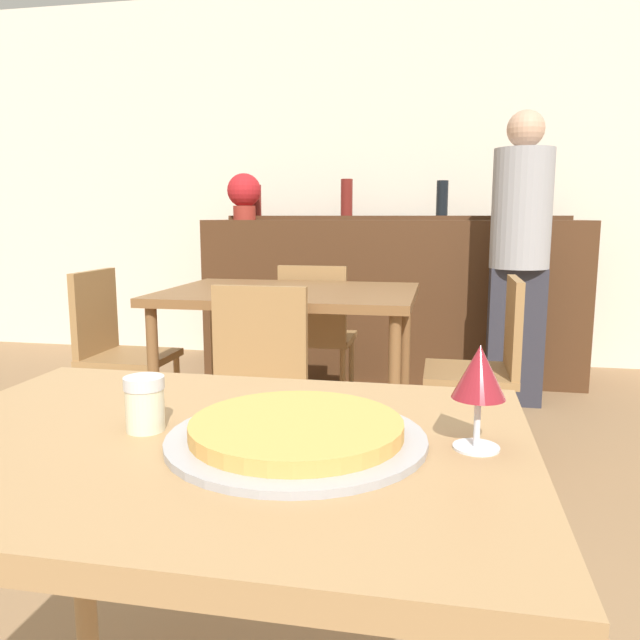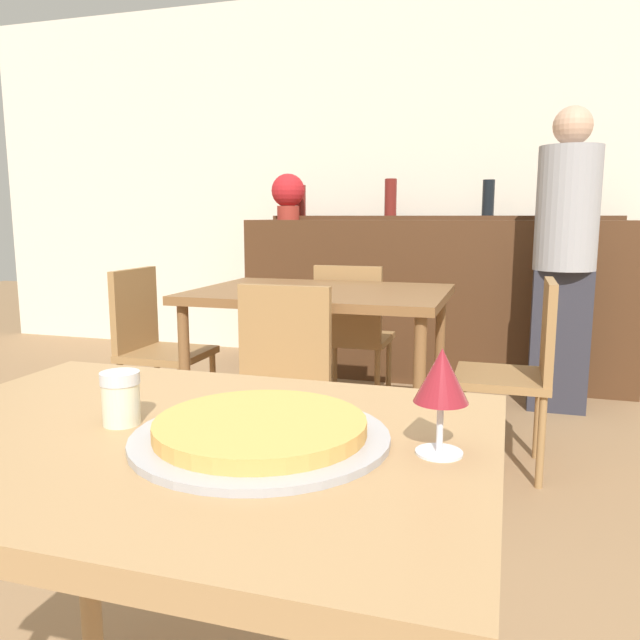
{
  "view_description": "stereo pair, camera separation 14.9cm",
  "coord_description": "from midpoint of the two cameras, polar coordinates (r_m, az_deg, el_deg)",
  "views": [
    {
      "loc": [
        0.35,
        -0.89,
        1.12
      ],
      "look_at": [
        0.07,
        0.55,
        0.87
      ],
      "focal_mm": 35.0,
      "sensor_mm": 36.0,
      "label": 1
    },
    {
      "loc": [
        0.5,
        -0.86,
        1.12
      ],
      "look_at": [
        0.07,
        0.55,
        0.87
      ],
      "focal_mm": 35.0,
      "sensor_mm": 36.0,
      "label": 2
    }
  ],
  "objects": [
    {
      "name": "cheese_shaker",
      "position": [
        1.08,
        -19.62,
        -7.24
      ],
      "size": [
        0.07,
        0.07,
        0.09
      ],
      "color": "beige",
      "rests_on": "dining_table_near"
    },
    {
      "name": "wall_back",
      "position": [
        4.91,
        6.25,
        12.68
      ],
      "size": [
        8.0,
        0.05,
        2.8
      ],
      "color": "silver",
      "rests_on": "ground_plane"
    },
    {
      "name": "bar_back_shelf",
      "position": [
        4.53,
        5.61,
        9.72
      ],
      "size": [
        2.39,
        0.24,
        0.3
      ],
      "color": "#4C2D19",
      "rests_on": "bar_counter"
    },
    {
      "name": "pizza_tray",
      "position": [
        0.98,
        -6.52,
        -10.16
      ],
      "size": [
        0.4,
        0.4,
        0.04
      ],
      "color": "#A3A3A8",
      "rests_on": "dining_table_near"
    },
    {
      "name": "chair_far_side_back",
      "position": [
        3.55,
        -1.58,
        -0.78
      ],
      "size": [
        0.4,
        0.4,
        0.85
      ],
      "rotation": [
        0.0,
        0.0,
        3.14
      ],
      "color": "olive",
      "rests_on": "ground_plane"
    },
    {
      "name": "potted_plant",
      "position": [
        4.57,
        -7.9,
        11.35
      ],
      "size": [
        0.24,
        0.24,
        0.33
      ],
      "color": "maroon",
      "rests_on": "bar_counter"
    },
    {
      "name": "bar_counter",
      "position": [
        4.43,
        5.49,
        2.0
      ],
      "size": [
        2.6,
        0.56,
        1.09
      ],
      "color": "#4C2D19",
      "rests_on": "ground_plane"
    },
    {
      "name": "dining_table_near",
      "position": [
        1.07,
        -14.02,
        -15.2
      ],
      "size": [
        1.01,
        0.74,
        0.77
      ],
      "color": "#A87F51",
      "rests_on": "ground_plane"
    },
    {
      "name": "chair_far_side_front",
      "position": [
        2.41,
        -7.95,
        -5.81
      ],
      "size": [
        0.4,
        0.4,
        0.85
      ],
      "color": "olive",
      "rests_on": "ground_plane"
    },
    {
      "name": "chair_far_side_right",
      "position": [
        2.87,
        13.68,
        -3.49
      ],
      "size": [
        0.4,
        0.4,
        0.85
      ],
      "rotation": [
        0.0,
        0.0,
        -1.57
      ],
      "color": "olive",
      "rests_on": "ground_plane"
    },
    {
      "name": "chair_far_side_left",
      "position": [
        3.33,
        -19.47,
        -2.03
      ],
      "size": [
        0.4,
        0.4,
        0.85
      ],
      "rotation": [
        0.0,
        0.0,
        1.57
      ],
      "color": "olive",
      "rests_on": "ground_plane"
    },
    {
      "name": "person_standing",
      "position": [
        3.82,
        16.73,
        6.22
      ],
      "size": [
        0.34,
        0.34,
        1.71
      ],
      "color": "#2D2D38",
      "rests_on": "ground_plane"
    },
    {
      "name": "wine_glass",
      "position": [
        0.93,
        9.96,
        -5.05
      ],
      "size": [
        0.08,
        0.08,
        0.16
      ],
      "color": "silver",
      "rests_on": "dining_table_near"
    },
    {
      "name": "dining_table_far",
      "position": [
        2.93,
        -4.2,
        1.21
      ],
      "size": [
        1.16,
        0.87,
        0.78
      ],
      "color": "brown",
      "rests_on": "ground_plane"
    }
  ]
}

